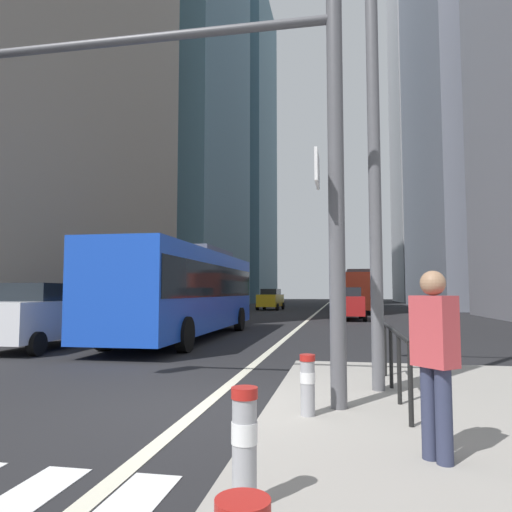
{
  "coord_description": "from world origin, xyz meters",
  "views": [
    {
      "loc": [
        2.04,
        -6.62,
        1.7
      ],
      "look_at": [
        -5.12,
        32.24,
        4.71
      ],
      "focal_mm": 32.78,
      "sensor_mm": 36.0,
      "label": 1
    }
  ],
  "objects": [
    {
      "name": "office_tower_right_far",
      "position": [
        17.0,
        73.16,
        28.38
      ],
      "size": [
        11.96,
        16.35,
        56.77
      ],
      "primitive_type": "cube",
      "color": "#9E9EA3",
      "rests_on": "ground"
    },
    {
      "name": "pedestrian_railing",
      "position": [
        2.8,
        0.73,
        0.85
      ],
      "size": [
        0.06,
        3.34,
        0.98
      ],
      "color": "black",
      "rests_on": "median_island"
    },
    {
      "name": "street_lamp_post",
      "position": [
        2.58,
        1.07,
        5.28
      ],
      "size": [
        5.5,
        0.32,
        8.0
      ],
      "color": "#56565B",
      "rests_on": "median_island"
    },
    {
      "name": "sedan_white_oncoming",
      "position": [
        -6.83,
        6.03,
        0.99
      ],
      "size": [
        2.1,
        4.33,
        1.94
      ],
      "color": "silver",
      "rests_on": "ground"
    },
    {
      "name": "car_receding_near",
      "position": [
        2.31,
        22.11,
        0.99
      ],
      "size": [
        2.17,
        4.6,
        1.94
      ],
      "color": "maroon",
      "rests_on": "ground"
    },
    {
      "name": "pedestrian_waiting",
      "position": [
        2.87,
        -2.01,
        1.12
      ],
      "size": [
        0.43,
        0.44,
        1.74
      ],
      "color": "#2D334C",
      "rests_on": "median_island"
    },
    {
      "name": "bollard_right",
      "position": [
        1.6,
        -0.64,
        0.57
      ],
      "size": [
        0.2,
        0.2,
        0.75
      ],
      "color": "#99999E",
      "rests_on": "median_island"
    },
    {
      "name": "office_tower_left_mid",
      "position": [
        -16.0,
        43.32,
        26.99
      ],
      "size": [
        12.15,
        21.05,
        53.98
      ],
      "primitive_type": "cube",
      "color": "slate",
      "rests_on": "ground"
    },
    {
      "name": "car_oncoming_mid",
      "position": [
        -4.53,
        36.54,
        0.99
      ],
      "size": [
        2.21,
        4.47,
        1.94
      ],
      "color": "gold",
      "rests_on": "ground"
    },
    {
      "name": "office_tower_right_mid",
      "position": [
        17.0,
        46.92,
        23.9
      ],
      "size": [
        12.94,
        25.65,
        47.81
      ],
      "primitive_type": "cube",
      "color": "slate",
      "rests_on": "ground"
    },
    {
      "name": "office_tower_left_far",
      "position": [
        -16.0,
        68.65,
        25.69
      ],
      "size": [
        12.81,
        19.09,
        51.39
      ],
      "primitive_type": "cube",
      "color": "slate",
      "rests_on": "ground"
    },
    {
      "name": "car_receding_far",
      "position": [
        3.51,
        41.8,
        0.99
      ],
      "size": [
        2.17,
        4.27,
        1.94
      ],
      "color": "#232838",
      "rests_on": "ground"
    },
    {
      "name": "lane_centre_line",
      "position": [
        0.0,
        30.0,
        0.01
      ],
      "size": [
        0.2,
        80.0,
        0.01
      ],
      "primitive_type": "cube",
      "color": "beige",
      "rests_on": "ground"
    },
    {
      "name": "city_bus_red_distant",
      "position": [
        3.45,
        50.94,
        1.84
      ],
      "size": [
        2.76,
        10.75,
        3.4
      ],
      "color": "#198456",
      "rests_on": "ground"
    },
    {
      "name": "city_bus_blue_oncoming",
      "position": [
        -3.54,
        9.65,
        1.84
      ],
      "size": [
        2.77,
        11.53,
        3.4
      ],
      "color": "blue",
      "rests_on": "ground"
    },
    {
      "name": "bollard_left",
      "position": [
        1.33,
        -3.23,
        0.62
      ],
      "size": [
        0.2,
        0.2,
        0.85
      ],
      "color": "#99999E",
      "rests_on": "median_island"
    },
    {
      "name": "traffic_signal_gantry",
      "position": [
        -0.04,
        -0.2,
        4.11
      ],
      "size": [
        6.08,
        0.65,
        6.0
      ],
      "color": "#515156",
      "rests_on": "median_island"
    },
    {
      "name": "city_bus_red_receding",
      "position": [
        3.29,
        32.77,
        1.84
      ],
      "size": [
        2.81,
        10.65,
        3.4
      ],
      "color": "red",
      "rests_on": "ground"
    },
    {
      "name": "ground_plane",
      "position": [
        0.0,
        20.0,
        0.0
      ],
      "size": [
        160.0,
        160.0,
        0.0
      ],
      "primitive_type": "plane",
      "color": "black"
    }
  ]
}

